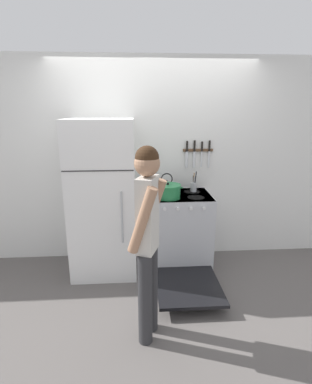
% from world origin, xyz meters
% --- Properties ---
extents(ground_plane, '(14.00, 14.00, 0.00)m').
position_xyz_m(ground_plane, '(0.00, 0.00, 0.00)').
color(ground_plane, '#5B5654').
extents(wall_back, '(10.00, 0.06, 2.55)m').
position_xyz_m(wall_back, '(0.00, 0.03, 1.27)').
color(wall_back, silver).
rests_on(wall_back, ground_plane).
extents(refrigerator, '(0.75, 0.73, 1.83)m').
position_xyz_m(refrigerator, '(-0.62, -0.35, 0.91)').
color(refrigerator, white).
rests_on(refrigerator, ground_plane).
extents(stove_range, '(0.73, 1.37, 0.93)m').
position_xyz_m(stove_range, '(0.30, -0.35, 0.46)').
color(stove_range, silver).
rests_on(stove_range, ground_plane).
extents(dutch_oven_pot, '(0.34, 0.30, 0.18)m').
position_xyz_m(dutch_oven_pot, '(0.13, -0.44, 1.01)').
color(dutch_oven_pot, '#237A42').
rests_on(dutch_oven_pot, stove_range).
extents(tea_kettle, '(0.24, 0.19, 0.24)m').
position_xyz_m(tea_kettle, '(0.15, -0.19, 1.00)').
color(tea_kettle, silver).
rests_on(tea_kettle, stove_range).
extents(utensil_jar, '(0.08, 0.08, 0.26)m').
position_xyz_m(utensil_jar, '(0.48, -0.18, 1.00)').
color(utensil_jar, '#B7BABF').
rests_on(utensil_jar, stove_range).
extents(person, '(0.35, 0.40, 1.67)m').
position_xyz_m(person, '(-0.15, -1.54, 0.95)').
color(person, '#2D2D30').
rests_on(person, ground_plane).
extents(wall_knife_strip, '(0.38, 0.03, 0.35)m').
position_xyz_m(wall_knife_strip, '(0.55, -0.02, 1.42)').
color(wall_knife_strip, brown).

